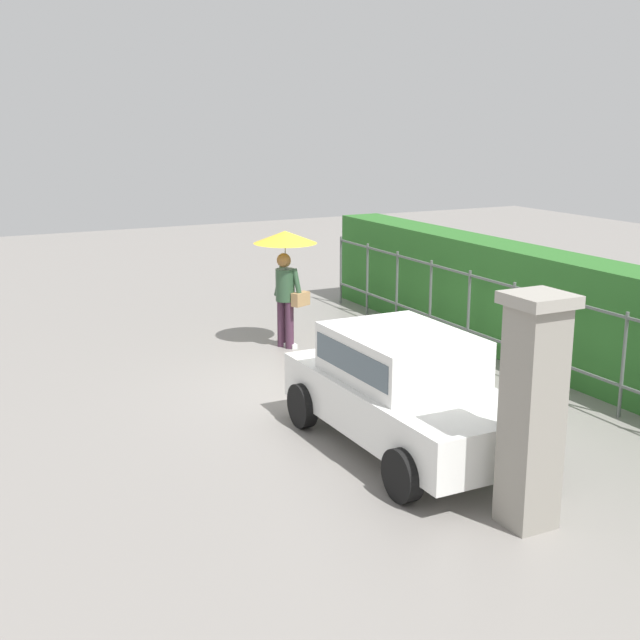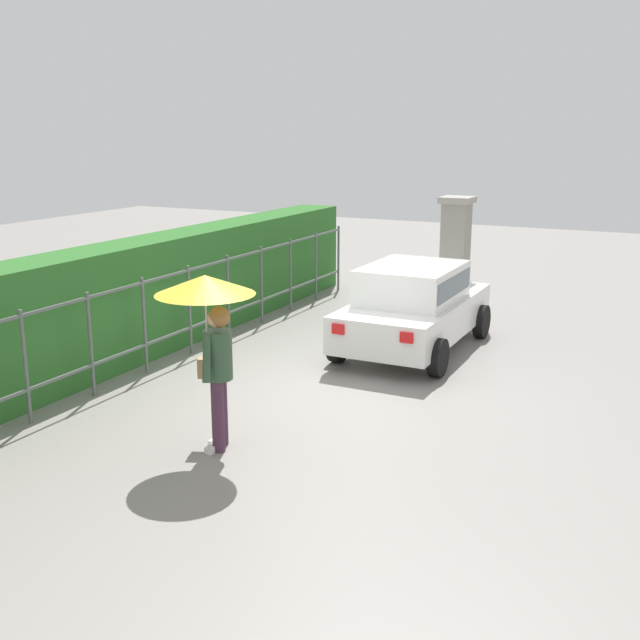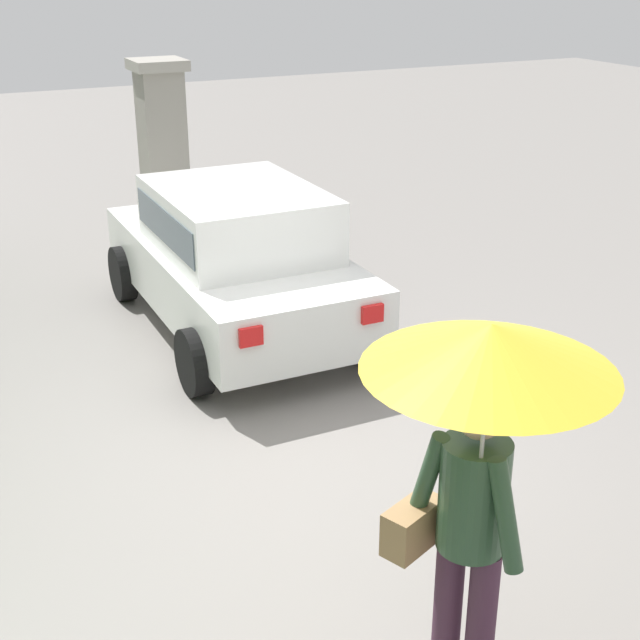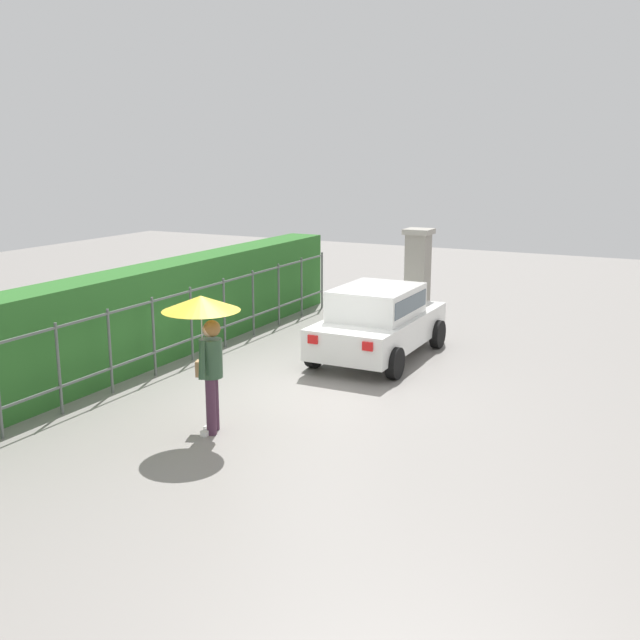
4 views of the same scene
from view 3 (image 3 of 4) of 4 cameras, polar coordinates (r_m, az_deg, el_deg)
ground_plane at (r=6.99m, az=-1.47°, el=-7.96°), size 40.00×40.00×0.00m
car at (r=8.79m, az=-5.46°, el=4.31°), size 3.75×1.87×1.48m
pedestrian at (r=4.07m, az=10.32°, el=-6.01°), size 1.13×1.13×2.10m
gate_pillar at (r=10.81m, az=-10.01°, el=9.99°), size 0.60×0.60×2.42m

